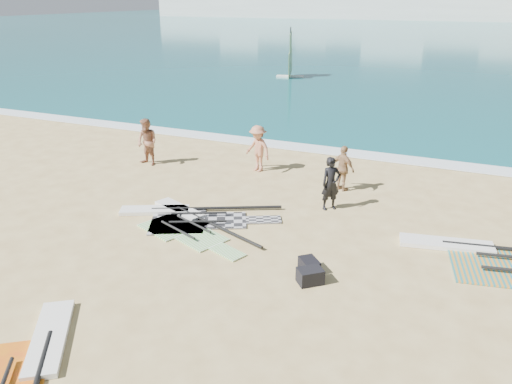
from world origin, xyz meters
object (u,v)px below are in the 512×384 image
at_px(beachgoer_mid, 258,149).
at_px(rig_orange, 496,257).
at_px(rig_green, 187,222).
at_px(rig_red, 11,381).
at_px(person_wetsuit, 331,184).
at_px(beachgoer_left, 147,142).
at_px(gear_bag_near, 310,276).
at_px(rig_grey, 186,216).
at_px(beachgoer_back, 343,168).
at_px(gear_bag_far, 309,265).

bearing_deg(beachgoer_mid, rig_orange, -3.91).
distance_m(rig_green, rig_red, 7.25).
distance_m(rig_orange, beachgoer_mid, 9.75).
height_order(person_wetsuit, beachgoer_mid, beachgoer_mid).
xyz_separation_m(rig_green, beachgoer_left, (-4.52, 4.43, 0.93)).
bearing_deg(gear_bag_near, beachgoer_mid, 122.07).
height_order(rig_grey, rig_green, rig_grey).
height_order(rig_grey, person_wetsuit, person_wetsuit).
xyz_separation_m(rig_red, gear_bag_near, (3.96, 5.48, 0.14)).
bearing_deg(beachgoer_back, person_wetsuit, 118.90).
bearing_deg(beachgoer_left, gear_bag_near, -22.66).
bearing_deg(beachgoer_left, person_wetsuit, 1.19).
relative_size(rig_green, rig_red, 0.83).
height_order(gear_bag_far, beachgoer_back, beachgoer_back).
distance_m(rig_red, beachgoer_mid, 12.80).
xyz_separation_m(rig_red, beachgoer_back, (3.08, 12.00, 0.79)).
height_order(rig_green, gear_bag_near, gear_bag_near).
height_order(beachgoer_mid, beachgoer_back, beachgoer_mid).
relative_size(person_wetsuit, beachgoer_back, 1.07).
relative_size(beachgoer_mid, beachgoer_back, 1.12).
bearing_deg(person_wetsuit, gear_bag_far, -122.98).
distance_m(rig_orange, gear_bag_far, 5.14).
relative_size(gear_bag_near, person_wetsuit, 0.34).
height_order(rig_red, gear_bag_far, gear_bag_far).
height_order(rig_green, rig_orange, rig_orange).
bearing_deg(rig_grey, beachgoer_mid, 60.17).
bearing_deg(gear_bag_far, beachgoer_back, 96.57).
distance_m(rig_red, person_wetsuit, 10.65).
relative_size(rig_orange, beachgoer_left, 3.15).
xyz_separation_m(gear_bag_near, beachgoer_left, (-9.08, 6.18, 0.78)).
bearing_deg(rig_green, beachgoer_left, 157.41).
relative_size(gear_bag_near, gear_bag_far, 1.06).
bearing_deg(beachgoer_left, rig_orange, -1.26).
xyz_separation_m(rig_grey, person_wetsuit, (4.05, 2.49, 0.85)).
bearing_deg(beachgoer_mid, rig_green, -68.71).
relative_size(gear_bag_far, beachgoer_left, 0.29).
bearing_deg(gear_bag_near, rig_grey, 155.98).
bearing_deg(beachgoer_left, rig_grey, -32.03).
height_order(gear_bag_far, person_wetsuit, person_wetsuit).
xyz_separation_m(gear_bag_far, person_wetsuit, (-0.63, 4.15, 0.72)).
xyz_separation_m(person_wetsuit, beachgoer_left, (-8.26, 1.51, 0.08)).
distance_m(rig_grey, gear_bag_far, 4.97).
relative_size(rig_grey, gear_bag_near, 8.73).
bearing_deg(rig_orange, beachgoer_mid, 144.19).
bearing_deg(gear_bag_near, rig_green, 159.00).
xyz_separation_m(gear_bag_far, beachgoer_left, (-8.89, 5.66, 0.80)).
xyz_separation_m(rig_grey, rig_orange, (9.10, 0.98, 0.00)).
relative_size(rig_orange, gear_bag_far, 10.77).
bearing_deg(rig_green, beachgoer_back, 74.16).
xyz_separation_m(rig_orange, beachgoer_left, (-13.31, 3.03, 0.92)).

